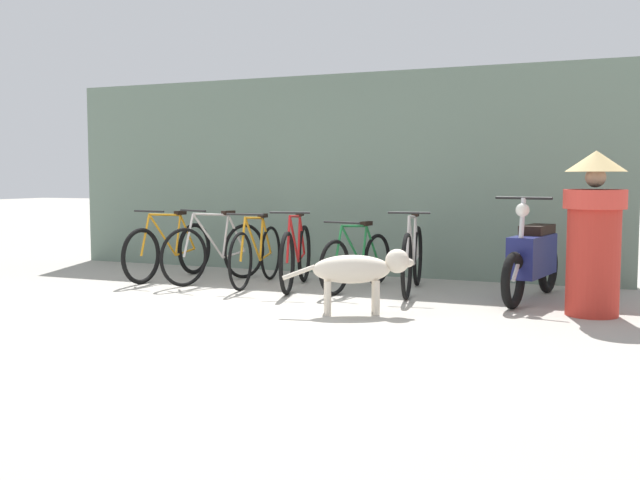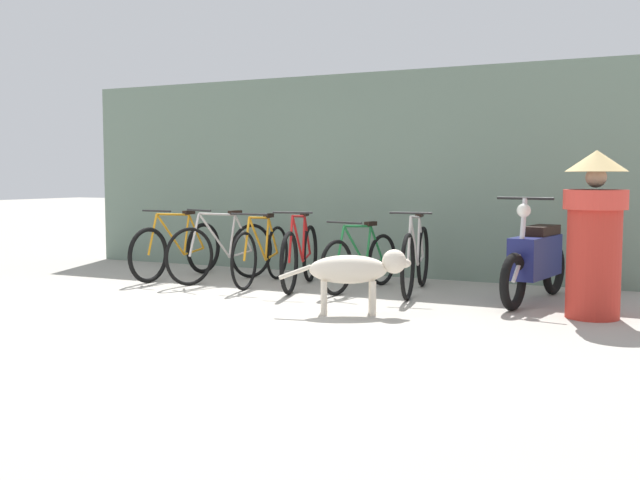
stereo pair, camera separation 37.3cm
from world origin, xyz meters
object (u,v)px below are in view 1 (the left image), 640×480
(bicycle_2, at_px, (256,255))
(person_in_robes, at_px, (594,230))
(stray_dog, at_px, (360,270))
(bicycle_1, at_px, (215,252))
(bicycle_4, at_px, (357,261))
(bicycle_0, at_px, (169,251))
(bicycle_3, at_px, (296,256))
(motorcycle, at_px, (532,258))
(bicycle_5, at_px, (413,259))

(bicycle_2, xyz_separation_m, person_in_robes, (3.86, -0.55, 0.44))
(stray_dog, height_order, person_in_robes, person_in_robes)
(bicycle_1, distance_m, bicycle_4, 1.84)
(bicycle_1, distance_m, stray_dog, 2.72)
(bicycle_0, distance_m, person_in_robes, 5.19)
(stray_dog, bearing_deg, bicycle_2, 117.55)
(bicycle_0, height_order, bicycle_2, bicycle_0)
(bicycle_1, bearing_deg, bicycle_4, 111.41)
(bicycle_1, height_order, bicycle_2, bicycle_1)
(bicycle_2, height_order, person_in_robes, person_in_robes)
(bicycle_3, bearing_deg, motorcycle, 79.68)
(bicycle_1, relative_size, bicycle_5, 0.91)
(bicycle_1, height_order, bicycle_3, bicycle_3)
(bicycle_0, xyz_separation_m, bicycle_4, (2.54, 0.06, -0.03))
(bicycle_3, bearing_deg, bicycle_5, 85.29)
(bicycle_5, distance_m, person_in_robes, 2.13)
(person_in_robes, bearing_deg, bicycle_5, 22.78)
(bicycle_4, distance_m, person_in_robes, 2.72)
(bicycle_0, distance_m, bicycle_1, 0.71)
(bicycle_4, xyz_separation_m, motorcycle, (1.96, 0.03, 0.11))
(bicycle_4, xyz_separation_m, person_in_robes, (2.60, -0.64, 0.47))
(bicycle_0, distance_m, bicycle_3, 1.83)
(bicycle_0, xyz_separation_m, bicycle_3, (1.82, -0.07, 0.01))
(bicycle_1, height_order, bicycle_5, bicycle_5)
(bicycle_5, distance_m, motorcycle, 1.32)
(bicycle_4, relative_size, person_in_robes, 1.02)
(bicycle_1, xyz_separation_m, stray_dog, (2.38, -1.32, 0.05))
(bicycle_5, bearing_deg, bicycle_4, -91.92)
(bicycle_2, height_order, bicycle_3, bicycle_3)
(bicycle_0, height_order, stray_dog, bicycle_0)
(bicycle_0, relative_size, bicycle_5, 0.99)
(bicycle_3, distance_m, person_in_robes, 3.38)
(bicycle_1, relative_size, stray_dog, 1.39)
(bicycle_1, height_order, motorcycle, motorcycle)
(bicycle_0, xyz_separation_m, stray_dog, (3.08, -1.36, 0.06))
(bicycle_5, distance_m, stray_dog, 1.50)
(bicycle_2, xyz_separation_m, bicycle_5, (1.90, 0.18, 0.01))
(bicycle_2, height_order, motorcycle, motorcycle)
(bicycle_4, height_order, bicycle_5, bicycle_5)
(bicycle_3, relative_size, person_in_robes, 1.11)
(bicycle_0, relative_size, bicycle_2, 1.05)
(bicycle_1, xyz_separation_m, bicycle_3, (1.12, -0.03, -0.00))
(bicycle_4, relative_size, motorcycle, 0.88)
(bicycle_5, xyz_separation_m, motorcycle, (1.32, -0.06, 0.07))
(bicycle_5, height_order, person_in_robes, person_in_robes)
(bicycle_1, distance_m, bicycle_5, 2.48)
(bicycle_1, xyz_separation_m, bicycle_2, (0.57, -0.00, -0.01))
(bicycle_3, xyz_separation_m, stray_dog, (1.26, -1.28, 0.05))
(bicycle_3, height_order, bicycle_4, bicycle_3)
(bicycle_2, bearing_deg, bicycle_0, -98.08)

